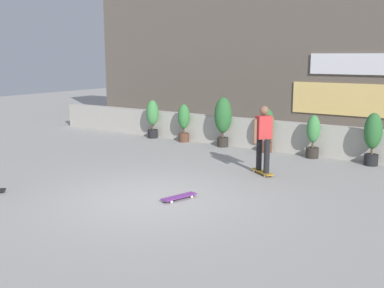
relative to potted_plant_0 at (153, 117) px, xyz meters
The scene contains 11 objects.
ground_plane 7.13m from the potted_plant_0, 51.56° to the right, with size 48.00×48.00×0.00m, color #9E9B96.
planter_wall 4.44m from the potted_plant_0, ahead, with size 18.00×0.40×0.90m, color #B2ADA3.
building_backdrop 6.74m from the potted_plant_0, 45.26° to the left, with size 20.00×2.08×6.50m.
potted_plant_0 is the anchor object (origin of this frame).
potted_plant_1 1.35m from the potted_plant_0, ahead, with size 0.40×0.40×1.28m.
potted_plant_2 2.88m from the potted_plant_0, ahead, with size 0.56×0.56×1.59m.
potted_plant_3 4.38m from the potted_plant_0, ahead, with size 0.43×0.43×1.33m.
potted_plant_4 5.82m from the potted_plant_0, ahead, with size 0.38×0.38×1.23m.
potted_plant_5 7.43m from the potted_plant_0, ahead, with size 0.47×0.47×1.41m.
skater_by_wall_right 5.99m from the potted_plant_0, 24.56° to the right, with size 0.78×0.61×1.70m.
skateboard_near_camera 7.25m from the potted_plant_0, 47.01° to the right, with size 0.41×0.82×0.08m.
Camera 1 is at (5.71, -6.98, 2.88)m, focal length 42.88 mm.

